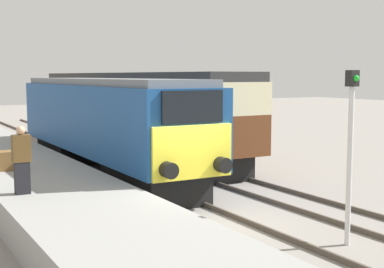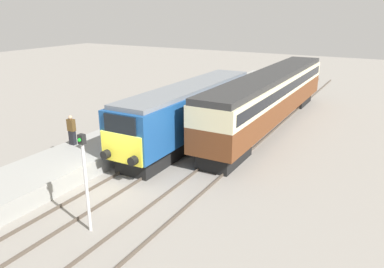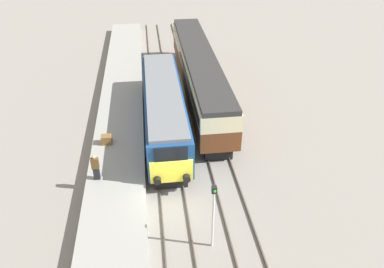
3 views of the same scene
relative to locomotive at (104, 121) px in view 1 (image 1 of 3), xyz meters
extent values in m
plane|color=gray|center=(0.00, -7.57, -2.09)|extent=(120.00, 120.00, 0.00)
cube|color=gray|center=(-3.30, 0.43, -1.65)|extent=(3.50, 50.00, 0.87)
cube|color=#4C4238|center=(-0.72, -2.57, -2.02)|extent=(0.07, 60.00, 0.14)
cube|color=#4C4238|center=(0.72, -2.57, -2.02)|extent=(0.07, 60.00, 0.14)
cube|color=#4C4238|center=(2.68, -2.57, -2.02)|extent=(0.07, 60.00, 0.14)
cube|color=#4C4238|center=(4.12, -2.57, -2.02)|extent=(0.07, 60.00, 0.14)
cube|color=black|center=(0.00, -4.30, -1.59)|extent=(2.03, 4.00, 1.00)
cube|color=black|center=(0.00, 4.38, -1.59)|extent=(2.03, 4.00, 1.00)
cube|color=navy|center=(0.00, 0.04, 0.16)|extent=(2.70, 13.69, 2.49)
cube|color=yellow|center=(0.00, -6.84, -0.34)|extent=(2.48, 0.10, 1.49)
cube|color=black|center=(0.00, -6.84, 0.90)|extent=(1.89, 0.10, 0.90)
cube|color=slate|center=(0.00, 0.04, 1.52)|extent=(2.38, 13.14, 0.24)
cylinder|color=black|center=(-0.85, -7.05, -0.74)|extent=(0.44, 0.35, 0.44)
cylinder|color=black|center=(0.85, -7.05, -0.74)|extent=(0.44, 0.35, 0.44)
cube|color=black|center=(3.40, -2.07, -1.61)|extent=(1.89, 3.60, 0.95)
cube|color=black|center=(3.40, 13.68, -1.61)|extent=(1.89, 3.60, 0.95)
cube|color=brown|center=(3.40, 5.80, -0.39)|extent=(2.70, 20.15, 1.49)
cube|color=beige|center=(3.40, 5.80, 0.94)|extent=(2.71, 20.15, 1.17)
cube|color=black|center=(3.40, 5.80, 0.94)|extent=(2.75, 19.34, 0.64)
cube|color=#2D2D2D|center=(3.40, 5.80, 1.71)|extent=(2.48, 20.15, 0.36)
cube|color=black|center=(-4.38, -5.86, -0.80)|extent=(0.36, 0.24, 0.82)
cube|color=brown|center=(-4.38, -5.86, -0.05)|extent=(0.44, 0.26, 0.68)
sphere|color=tan|center=(-4.38, -5.86, 0.40)|extent=(0.22, 0.22, 0.22)
cylinder|color=silver|center=(1.70, -10.94, -0.29)|extent=(0.12, 0.12, 3.60)
cube|color=black|center=(1.70, -10.94, 1.69)|extent=(0.24, 0.20, 0.36)
sphere|color=green|center=(1.70, -11.05, 1.69)|extent=(0.14, 0.14, 0.14)
cube|color=brown|center=(-4.05, -2.10, -0.91)|extent=(0.70, 0.56, 0.60)
camera|label=1|loc=(-7.25, -19.43, 1.75)|focal=50.00mm
camera|label=2|loc=(11.33, -20.08, 6.12)|focal=35.00mm
camera|label=3|loc=(-0.95, -23.71, 13.17)|focal=35.00mm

